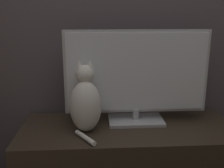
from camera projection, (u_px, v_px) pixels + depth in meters
wall_back at (124, 0)px, 1.80m from camera, size 4.80×0.05×2.60m
tv_stand at (128, 161)px, 1.75m from camera, size 1.38×0.56×0.50m
tv at (137, 77)px, 1.69m from camera, size 0.93×0.22×0.61m
cat at (86, 103)px, 1.58m from camera, size 0.19×0.30×0.44m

